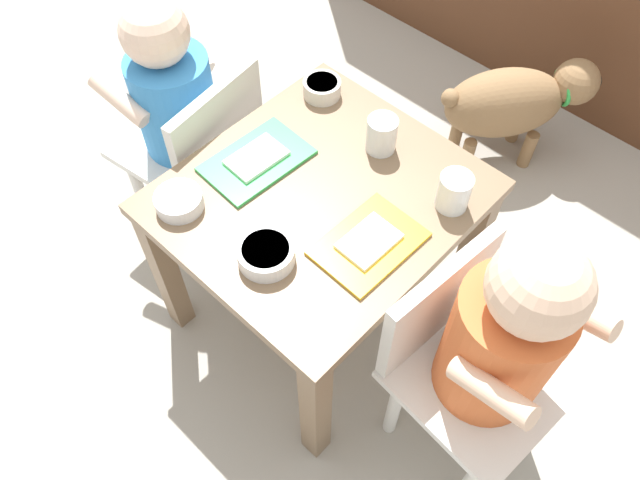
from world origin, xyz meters
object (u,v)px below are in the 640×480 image
Objects in this scene: seated_child_right at (497,339)px; dog at (514,102)px; water_cup_right at (381,136)px; veggie_bowl_near at (322,88)px; water_cup_left at (453,193)px; seated_child_left at (178,103)px; food_tray_right at (369,243)px; cereal_bowl_left_side at (179,201)px; food_tray_left at (257,160)px; dining_table at (320,219)px; cereal_bowl_right_side at (266,253)px.

seated_child_right reaches higher than dog.
veggie_bowl_near is at bearing 170.07° from water_cup_right.
seated_child_right is 9.48× the size of water_cup_left.
food_tray_right is (0.56, -0.01, 0.03)m from seated_child_left.
water_cup_left is at bearing 43.97° from cereal_bowl_left_side.
water_cup_right reaches higher than cereal_bowl_left_side.
seated_child_right reaches higher than food_tray_left.
food_tray_left is 2.63× the size of veggie_bowl_near.
dining_table is 0.85× the size of seated_child_left.
veggie_bowl_near is (-0.60, 0.23, 0.02)m from seated_child_right.
water_cup_right is at bearing 64.83° from cereal_bowl_left_side.
dining_table reaches higher than dog.
dog is at bearing 78.38° from cereal_bowl_left_side.
cereal_bowl_left_side is (-0.19, -0.94, 0.26)m from dog.
water_cup_left is 0.73× the size of cereal_bowl_right_side.
water_cup_left is (0.34, 0.18, 0.03)m from food_tray_left.
cereal_bowl_left_side is at bearing -162.97° from seated_child_right.
dining_table is 5.54× the size of cereal_bowl_right_side.
seated_child_right is 0.89m from dog.
cereal_bowl_left_side is (-0.20, -0.03, -0.00)m from cereal_bowl_right_side.
dog is 4.36× the size of cereal_bowl_left_side.
dining_table is 0.75m from dog.
food_tray_right is at bearing -179.14° from seated_child_right.
dog is 0.95m from cereal_bowl_right_side.
seated_child_left is 0.32m from veggie_bowl_near.
food_tray_left is at bearing -3.16° from seated_child_left.
dog is 0.63m from water_cup_right.
water_cup_right is 0.41m from cereal_bowl_left_side.
cereal_bowl_right_side is at bearing -116.51° from water_cup_left.
dining_table is 1.44× the size of dog.
seated_child_left reaches higher than dining_table.
water_cup_right is (-0.14, 0.20, 0.03)m from food_tray_right.
water_cup_left reaches higher than dining_table.
veggie_bowl_near is at bearing 132.48° from dining_table.
seated_child_right reaches higher than cereal_bowl_left_side.
dining_table is at bearing -142.88° from water_cup_left.
food_tray_left is at bearing 82.75° from cereal_bowl_left_side.
seated_child_left is at bearing 176.84° from food_tray_left.
water_cup_left is at bearing 37.12° from dining_table.
water_cup_left reaches higher than food_tray_left.
seated_child_left is at bearing 142.57° from cereal_bowl_left_side.
food_tray_left reaches higher than dining_table.
food_tray_right reaches higher than dining_table.
water_cup_right is at bearing 87.69° from dining_table.
water_cup_left reaches higher than veggie_bowl_near.
seated_child_right is 0.41m from cereal_bowl_right_side.
food_tray_right is at bearing -81.03° from dog.
food_tray_right is at bearing 53.14° from cereal_bowl_right_side.
dog is at bearing 88.05° from dining_table.
food_tray_left is 1.09× the size of food_tray_right.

